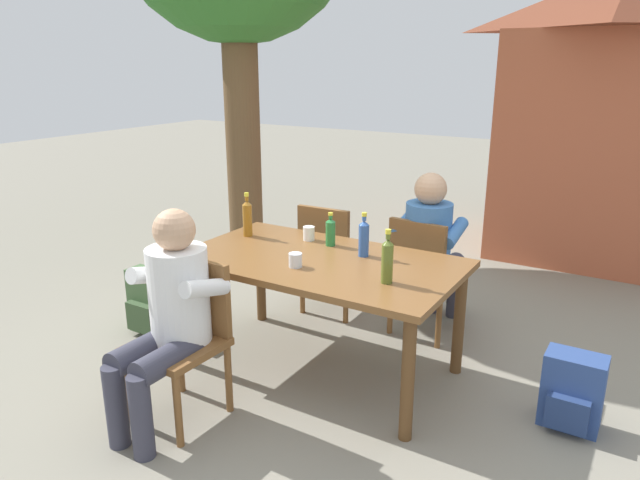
# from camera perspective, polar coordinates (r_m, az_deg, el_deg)

# --- Properties ---
(ground_plane) EXTENTS (24.00, 24.00, 0.00)m
(ground_plane) POSITION_cam_1_polar(r_m,az_deg,el_deg) (3.87, 0.00, -12.29)
(ground_plane) COLOR gray
(dining_table) EXTENTS (1.69, 0.97, 0.74)m
(dining_table) POSITION_cam_1_polar(r_m,az_deg,el_deg) (3.59, 0.00, -3.12)
(dining_table) COLOR brown
(dining_table) RESTS_ON ground_plane
(chair_near_left) EXTENTS (0.45, 0.45, 0.87)m
(chair_near_left) POSITION_cam_1_polar(r_m,az_deg,el_deg) (3.30, -12.89, -8.63)
(chair_near_left) COLOR brown
(chair_near_left) RESTS_ON ground_plane
(chair_far_right) EXTENTS (0.48, 0.48, 0.87)m
(chair_far_right) POSITION_cam_1_polar(r_m,az_deg,el_deg) (4.16, 10.04, -2.98)
(chair_far_right) COLOR brown
(chair_far_right) RESTS_ON ground_plane
(chair_far_left) EXTENTS (0.45, 0.45, 0.87)m
(chair_far_left) POSITION_cam_1_polar(r_m,az_deg,el_deg) (4.46, 1.05, -1.30)
(chair_far_left) COLOR brown
(chair_far_left) RESTS_ON ground_plane
(person_in_white_shirt) EXTENTS (0.47, 0.62, 1.18)m
(person_in_white_shirt) POSITION_cam_1_polar(r_m,az_deg,el_deg) (3.17, -14.50, -6.58)
(person_in_white_shirt) COLOR white
(person_in_white_shirt) RESTS_ON ground_plane
(person_in_plaid_shirt) EXTENTS (0.47, 0.62, 1.18)m
(person_in_plaid_shirt) POSITION_cam_1_polar(r_m,az_deg,el_deg) (4.20, 10.81, -0.41)
(person_in_plaid_shirt) COLOR #3D70B2
(person_in_plaid_shirt) RESTS_ON ground_plane
(bottle_blue) EXTENTS (0.06, 0.06, 0.28)m
(bottle_blue) POSITION_cam_1_polar(r_m,az_deg,el_deg) (3.59, 4.29, 0.24)
(bottle_blue) COLOR #2D56A3
(bottle_blue) RESTS_ON dining_table
(bottle_olive) EXTENTS (0.06, 0.06, 0.30)m
(bottle_olive) POSITION_cam_1_polar(r_m,az_deg,el_deg) (3.16, 6.57, -1.95)
(bottle_olive) COLOR #566623
(bottle_olive) RESTS_ON dining_table
(bottle_amber) EXTENTS (0.06, 0.06, 0.30)m
(bottle_amber) POSITION_cam_1_polar(r_m,az_deg,el_deg) (4.02, -7.09, 2.19)
(bottle_amber) COLOR #996019
(bottle_amber) RESTS_ON dining_table
(bottle_green) EXTENTS (0.06, 0.06, 0.22)m
(bottle_green) POSITION_cam_1_polar(r_m,az_deg,el_deg) (3.79, 1.03, 0.85)
(bottle_green) COLOR #287A38
(bottle_green) RESTS_ON dining_table
(cup_glass) EXTENTS (0.08, 0.08, 0.08)m
(cup_glass) POSITION_cam_1_polar(r_m,az_deg,el_deg) (3.42, -2.41, -1.97)
(cup_glass) COLOR silver
(cup_glass) RESTS_ON dining_table
(cup_white) EXTENTS (0.08, 0.08, 0.09)m
(cup_white) POSITION_cam_1_polar(r_m,az_deg,el_deg) (3.92, -1.09, 0.65)
(cup_white) COLOR white
(cup_white) RESTS_ON dining_table
(backpack_by_near_side) EXTENTS (0.31, 0.25, 0.42)m
(backpack_by_near_side) POSITION_cam_1_polar(r_m,az_deg,el_deg) (3.49, 23.35, -13.50)
(backpack_by_near_side) COLOR #2D4784
(backpack_by_near_side) RESTS_ON ground_plane
(backpack_by_far_side) EXTENTS (0.33, 0.22, 0.47)m
(backpack_by_far_side) POSITION_cam_1_polar(r_m,az_deg,el_deg) (4.40, -16.22, -5.94)
(backpack_by_far_side) COLOR #47663D
(backpack_by_far_side) RESTS_ON ground_plane
(brick_kiosk) EXTENTS (2.18, 1.69, 2.72)m
(brick_kiosk) POSITION_cam_1_polar(r_m,az_deg,el_deg) (6.35, 26.70, 11.08)
(brick_kiosk) COLOR #B25638
(brick_kiosk) RESTS_ON ground_plane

